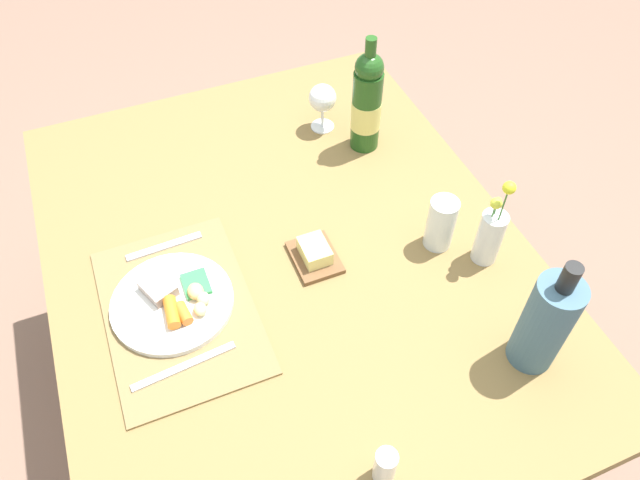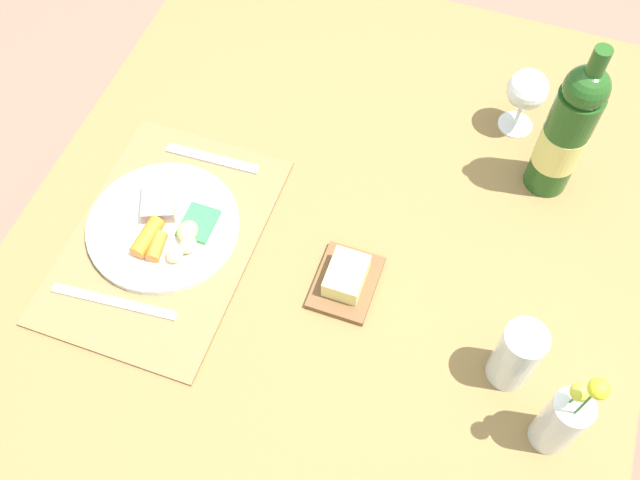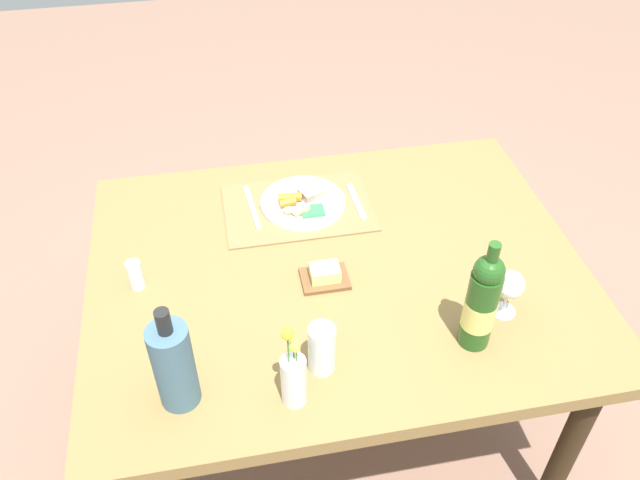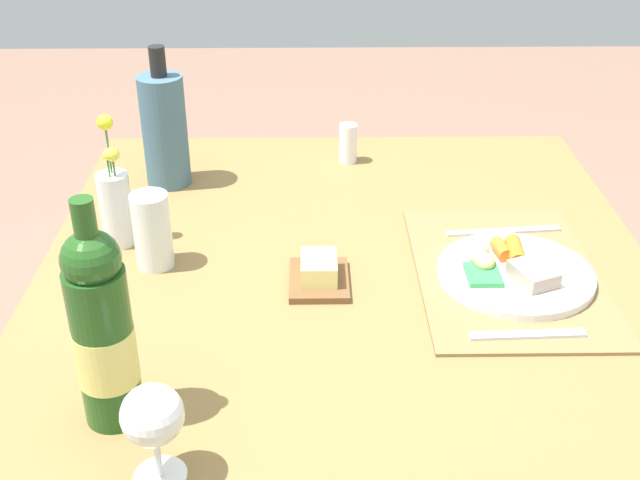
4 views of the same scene
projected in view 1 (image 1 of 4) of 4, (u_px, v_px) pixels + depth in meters
ground_plane at (297, 393)px, 1.96m from camera, size 8.00×8.00×0.00m
dining_table at (289, 271)px, 1.46m from camera, size 1.38×1.08×0.74m
placemat at (179, 310)px, 1.29m from camera, size 0.45×0.31×0.01m
dinner_plate at (174, 301)px, 1.29m from camera, size 0.26×0.26×0.04m
fork at (164, 246)px, 1.40m from camera, size 0.02×0.18×0.00m
knife at (184, 366)px, 1.20m from camera, size 0.03×0.22×0.00m
salt_shaker at (385, 466)px, 1.03m from camera, size 0.04×0.04×0.09m
cooler_bottle at (545, 323)px, 1.13m from camera, size 0.09×0.09×0.29m
water_tumbler at (440, 226)px, 1.37m from camera, size 0.07×0.07×0.14m
butter_dish at (315, 254)px, 1.37m from camera, size 0.13×0.10×0.05m
wine_bottle at (367, 103)px, 1.54m from camera, size 0.08×0.08×0.32m
flower_vase at (490, 234)px, 1.33m from camera, size 0.06×0.06×0.25m
wine_glass at (323, 99)px, 1.62m from camera, size 0.08×0.08×0.14m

